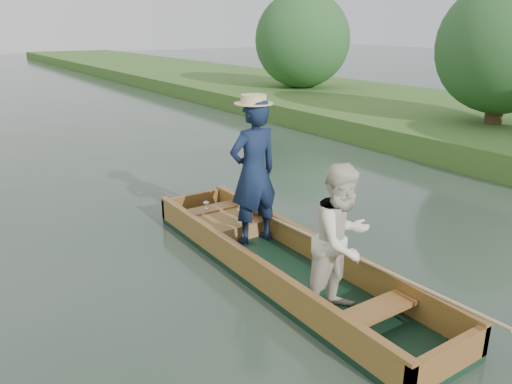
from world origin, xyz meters
TOP-DOWN VIEW (x-y plane):
  - ground at (0.00, 0.00)m, footprint 120.00×120.00m
  - trees_far at (3.07, 10.30)m, footprint 23.13×15.36m
  - punt at (0.03, 0.01)m, footprint 1.12×5.25m

SIDE VIEW (x-z plane):
  - ground at x=0.00m, z-range 0.00..0.00m
  - punt at x=0.03m, z-range -0.38..1.77m
  - trees_far at x=3.07m, z-range 0.24..4.72m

